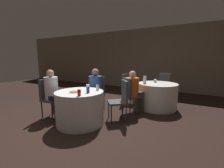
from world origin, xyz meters
TOP-DOWN VIEW (x-y plane):
  - ground_plane at (0.00, 0.00)m, footprint 16.00×16.00m
  - wall_back at (0.00, 4.52)m, footprint 16.00×0.06m
  - table_near at (-0.03, -0.00)m, footprint 1.04×1.04m
  - table_far at (1.19, 1.93)m, footprint 1.12×1.12m
  - chair_near_northeast at (0.67, 0.61)m, footprint 0.56×0.56m
  - chair_near_north at (-0.22, 0.91)m, footprint 0.47×0.47m
  - chair_near_west at (-0.97, -0.06)m, footprint 0.43×0.42m
  - chair_far_southwest at (0.65, 1.12)m, footprint 0.55×0.55m
  - chair_far_west at (0.21, 1.96)m, footprint 0.42×0.41m
  - chair_far_north at (1.18, 2.91)m, footprint 0.40×0.41m
  - person_blue_shirt at (-0.19, 0.76)m, footprint 0.40×0.51m
  - person_white_shirt at (-0.80, -0.05)m, footprint 0.49×0.32m
  - person_orange_shirt at (0.74, 1.26)m, footprint 0.45×0.48m
  - pizza_plate_near at (-0.08, -0.13)m, footprint 0.25×0.25m
  - soda_can_red at (0.24, -0.30)m, footprint 0.07×0.07m
  - soda_can_blue at (0.22, -0.02)m, footprint 0.07×0.07m
  - soda_can_silver at (0.23, 0.31)m, footprint 0.07×0.07m
  - cup_near at (-0.08, 0.35)m, footprint 0.07×0.07m
  - bottle_far at (0.86, 1.76)m, footprint 0.09×0.09m
  - cup_far at (1.07, 2.13)m, footprint 0.09×0.09m

SIDE VIEW (x-z plane):
  - ground_plane at x=0.00m, z-range 0.00..0.00m
  - table_near at x=-0.03m, z-range 0.00..0.72m
  - table_far at x=1.19m, z-range 0.00..0.72m
  - chair_near_northeast at x=0.67m, z-range 0.09..1.02m
  - chair_near_north at x=-0.22m, z-range 0.09..1.02m
  - chair_near_west at x=-0.97m, z-range 0.09..1.02m
  - chair_far_southwest at x=0.65m, z-range 0.09..1.02m
  - chair_far_west at x=0.21m, z-range 0.09..1.02m
  - chair_far_north at x=1.18m, z-range 0.09..1.02m
  - person_orange_shirt at x=0.74m, z-range 0.01..1.13m
  - person_white_shirt at x=-0.80m, z-range 0.00..1.16m
  - person_blue_shirt at x=-0.19m, z-range 0.02..1.18m
  - pizza_plate_near at x=-0.08m, z-range 0.72..0.74m
  - cup_far at x=1.07m, z-range 0.72..0.82m
  - cup_near at x=-0.08m, z-range 0.72..0.83m
  - soda_can_red at x=0.24m, z-range 0.72..0.85m
  - soda_can_blue at x=0.22m, z-range 0.72..0.85m
  - soda_can_silver at x=0.23m, z-range 0.72..0.85m
  - bottle_far at x=0.86m, z-range 0.72..0.93m
  - wall_back at x=0.00m, z-range 0.00..2.80m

